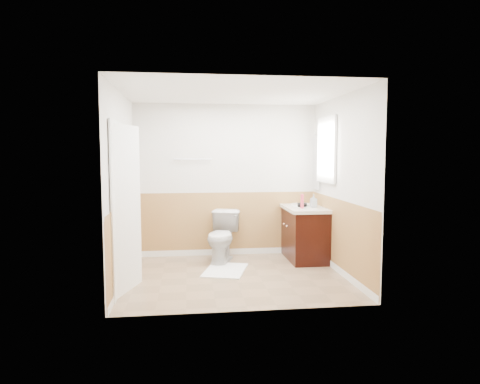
{
  "coord_description": "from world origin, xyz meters",
  "views": [
    {
      "loc": [
        -0.64,
        -5.71,
        1.7
      ],
      "look_at": [
        0.1,
        0.25,
        1.15
      ],
      "focal_mm": 31.84,
      "sensor_mm": 36.0,
      "label": 1
    }
  ],
  "objects": [
    {
      "name": "mirror_panel",
      "position": [
        1.48,
        1.1,
        1.55
      ],
      "size": [
        0.02,
        0.35,
        0.9
      ],
      "primitive_type": "cube",
      "color": "silver",
      "rests_on": "wall_right"
    },
    {
      "name": "countertop",
      "position": [
        1.2,
        0.88,
        0.83
      ],
      "size": [
        0.6,
        1.15,
        0.05
      ],
      "primitive_type": "cube",
      "color": "silver",
      "rests_on": "vanity_cabinet"
    },
    {
      "name": "towel_bar",
      "position": [
        -0.55,
        1.25,
        1.6
      ],
      "size": [
        0.62,
        0.02,
        0.02
      ],
      "primitive_type": "cylinder",
      "rotation": [
        0.0,
        1.57,
        0.0
      ],
      "color": "silver",
      "rests_on": "wall_back"
    },
    {
      "name": "door",
      "position": [
        -1.4,
        -0.45,
        1.02
      ],
      "size": [
        0.29,
        0.78,
        2.04
      ],
      "primitive_type": "cube",
      "rotation": [
        0.0,
        0.0,
        -0.31
      ],
      "color": "white",
      "rests_on": "wall_left"
    },
    {
      "name": "window_glass",
      "position": [
        1.49,
        0.59,
        1.75
      ],
      "size": [
        0.01,
        0.7,
        0.9
      ],
      "primitive_type": "cube",
      "color": "white",
      "rests_on": "wall_right"
    },
    {
      "name": "wall_right",
      "position": [
        1.5,
        0.0,
        1.25
      ],
      "size": [
        0.0,
        3.0,
        3.0
      ],
      "primitive_type": "plane",
      "rotation": [
        1.57,
        0.0,
        -1.57
      ],
      "color": "silver",
      "rests_on": "floor"
    },
    {
      "name": "door_knob",
      "position": [
        -1.34,
        -0.12,
        0.95
      ],
      "size": [
        0.06,
        0.06,
        0.06
      ],
      "primitive_type": "sphere",
      "color": "silver",
      "rests_on": "door"
    },
    {
      "name": "wall_front",
      "position": [
        0.0,
        -1.3,
        1.25
      ],
      "size": [
        3.0,
        0.0,
        3.0
      ],
      "primitive_type": "plane",
      "rotation": [
        -1.57,
        0.0,
        0.0
      ],
      "color": "silver",
      "rests_on": "floor"
    },
    {
      "name": "tp_holder_bar",
      "position": [
        -0.1,
        1.23,
        0.7
      ],
      "size": [
        0.14,
        0.02,
        0.02
      ],
      "primitive_type": "cylinder",
      "rotation": [
        0.0,
        1.57,
        0.0
      ],
      "color": "silver",
      "rests_on": "wall_back"
    },
    {
      "name": "faucet",
      "position": [
        1.39,
        1.03,
        0.92
      ],
      "size": [
        0.02,
        0.02,
        0.14
      ],
      "primitive_type": "cylinder",
      "color": "white",
      "rests_on": "countertop"
    },
    {
      "name": "wall_left",
      "position": [
        -1.5,
        0.0,
        1.25
      ],
      "size": [
        0.0,
        3.0,
        3.0
      ],
      "primitive_type": "plane",
      "rotation": [
        1.57,
        0.0,
        1.57
      ],
      "color": "silver",
      "rests_on": "floor"
    },
    {
      "name": "hair_dryer_body",
      "position": [
        1.16,
        0.81,
        0.89
      ],
      "size": [
        0.14,
        0.07,
        0.07
      ],
      "primitive_type": "cylinder",
      "rotation": [
        0.0,
        1.57,
        0.0
      ],
      "color": "black",
      "rests_on": "countertop"
    },
    {
      "name": "floor",
      "position": [
        0.0,
        0.0,
        0.0
      ],
      "size": [
        3.0,
        3.0,
        0.0
      ],
      "primitive_type": "plane",
      "color": "#8C7051",
      "rests_on": "ground"
    },
    {
      "name": "sink_basin",
      "position": [
        1.21,
        1.03,
        0.86
      ],
      "size": [
        0.36,
        0.36,
        0.02
      ],
      "primitive_type": "cylinder",
      "color": "white",
      "rests_on": "countertop"
    },
    {
      "name": "hair_dryer_handle",
      "position": [
        1.13,
        0.77,
        0.86
      ],
      "size": [
        0.03,
        0.03,
        0.07
      ],
      "primitive_type": "cylinder",
      "color": "black",
      "rests_on": "countertop"
    },
    {
      "name": "wainscot_front",
      "position": [
        0.0,
        -1.29,
        0.5
      ],
      "size": [
        3.0,
        0.0,
        3.0
      ],
      "primitive_type": "plane",
      "rotation": [
        -1.57,
        0.0,
        0.0
      ],
      "color": "#A88043",
      "rests_on": "floor"
    },
    {
      "name": "door_frame",
      "position": [
        -1.48,
        -0.45,
        1.03
      ],
      "size": [
        0.02,
        0.92,
        2.1
      ],
      "primitive_type": "cube",
      "color": "white",
      "rests_on": "wall_left"
    },
    {
      "name": "vanity_knob_left",
      "position": [
        0.91,
        0.78,
        0.55
      ],
      "size": [
        0.03,
        0.03,
        0.03
      ],
      "primitive_type": "sphere",
      "color": "silver",
      "rests_on": "vanity_cabinet"
    },
    {
      "name": "soap_dispenser",
      "position": [
        1.33,
        0.76,
        0.95
      ],
      "size": [
        0.09,
        0.1,
        0.21
      ],
      "primitive_type": "imported",
      "rotation": [
        0.0,
        0.0,
        -0.01
      ],
      "color": "#9CA8B0",
      "rests_on": "countertop"
    },
    {
      "name": "lotion_bottle",
      "position": [
        1.11,
        0.63,
        0.96
      ],
      "size": [
        0.05,
        0.05,
        0.22
      ],
      "primitive_type": "cylinder",
      "color": "#D8384F",
      "rests_on": "countertop"
    },
    {
      "name": "wainscot_right",
      "position": [
        1.49,
        0.0,
        0.5
      ],
      "size": [
        0.0,
        2.6,
        2.6
      ],
      "primitive_type": "plane",
      "rotation": [
        1.57,
        0.0,
        -1.57
      ],
      "color": "#A88043",
      "rests_on": "floor"
    },
    {
      "name": "wainscot_left",
      "position": [
        -1.49,
        0.0,
        0.5
      ],
      "size": [
        0.0,
        2.6,
        2.6
      ],
      "primitive_type": "plane",
      "rotation": [
        1.57,
        0.0,
        1.57
      ],
      "color": "#A88043",
      "rests_on": "floor"
    },
    {
      "name": "wainscot_back",
      "position": [
        0.0,
        1.29,
        0.5
      ],
      "size": [
        3.0,
        0.0,
        3.0
      ],
      "primitive_type": "plane",
      "rotation": [
        1.57,
        0.0,
        0.0
      ],
      "color": "#A88043",
      "rests_on": "floor"
    },
    {
      "name": "ceiling",
      "position": [
        0.0,
        0.0,
        2.5
      ],
      "size": [
        3.0,
        3.0,
        0.0
      ],
      "primitive_type": "plane",
      "rotation": [
        3.14,
        0.0,
        0.0
      ],
      "color": "white",
      "rests_on": "floor"
    },
    {
      "name": "bath_mat",
      "position": [
        -0.11,
        0.29,
        0.01
      ],
      "size": [
        0.76,
        0.93,
        0.02
      ],
      "primitive_type": "cube",
      "rotation": [
        0.0,
        0.0,
        -0.29
      ],
      "color": "white",
      "rests_on": "floor"
    },
    {
      "name": "wall_back",
      "position": [
        0.0,
        1.3,
        1.25
      ],
      "size": [
        3.0,
        0.0,
        3.0
      ],
      "primitive_type": "plane",
      "rotation": [
        1.57,
        0.0,
        0.0
      ],
      "color": "silver",
      "rests_on": "floor"
    },
    {
      "name": "window_frame",
      "position": [
        1.47,
        0.59,
        1.75
      ],
      "size": [
        0.04,
        0.8,
        1.0
      ],
      "primitive_type": "cube",
      "color": "white",
      "rests_on": "wall_right"
    },
    {
      "name": "tp_roll",
      "position": [
        -0.1,
        1.23,
        0.7
      ],
      "size": [
        0.1,
        0.11,
        0.11
      ],
      "primitive_type": "cylinder",
      "rotation": [
        0.0,
        1.57,
        0.0
      ],
      "color": "white",
      "rests_on": "tp_holder_bar"
    },
    {
      "name": "vanity_knob_right",
      "position": [
        0.91,
        0.98,
        0.55
      ],
      "size": [
        0.03,
        0.03,
        0.03
      ],
      "primitive_type": "sphere",
      "color": "white",
      "rests_on": "vanity_cabinet"
    },
    {
      "name": "tp_sheet",
      "position": [
        -0.1,
        1.23,
        0.59
      ],
      "size": [
        0.1,
        0.01,
        0.16
      ],
      "primitive_type": "cube",
      "color": "white",
      "rests_on": "tp_roll"
    },
    {
      "name": "vanity_cabinet",
      "position": [
        1.21,
        0.88,
        0.4
      ],
      "size": [
        0.55,
        1.1,
        0.8
      ],
      "primitive_type": "cube",
      "color": "black",
      "rests_on": "floor"
    },
    {
      "name": "toilet",
      "position": [
        -0.11,
        0.83,
        0.39
      ],
      "size": [
        0.65,
        0.87,
        0.79
      ],
      "primitive_type": "imported",
      "rotation": [
        0.0,
        0.0,
        -0.29
      ],
      "color": "silver",
      "rests_on": "floor"
    }
  ]
}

